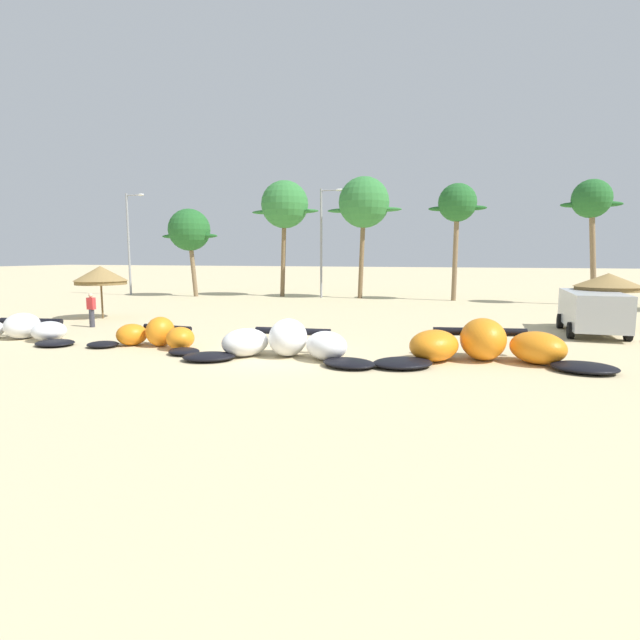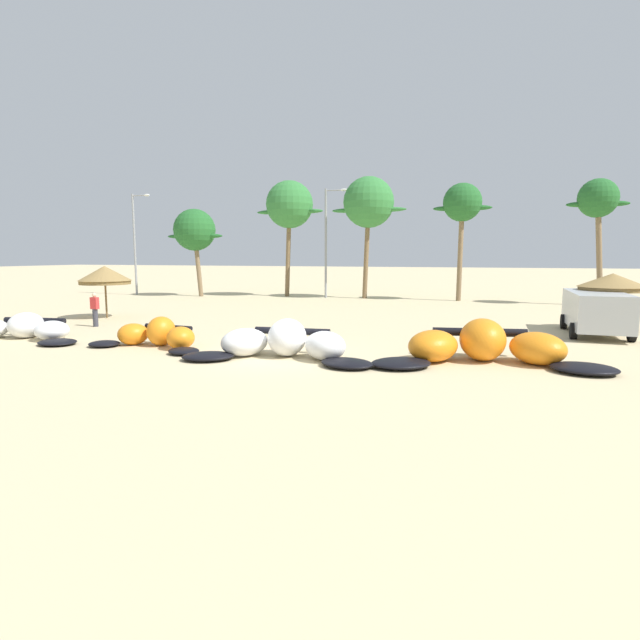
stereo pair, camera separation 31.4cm
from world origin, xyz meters
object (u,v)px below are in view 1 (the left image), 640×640
person_near_kites (91,310)px  beach_umbrella_middle (608,282)px  palm_center_left (457,205)px  palm_leftmost (189,230)px  kite_left (156,336)px  kite_left_of_center (285,343)px  palm_left (285,205)px  palm_center_right (592,202)px  lamppost_west_center (323,237)px  lamppost_west (130,239)px  kite_center (485,346)px  parked_van (592,309)px  palm_left_of_gap (364,203)px  kite_far_left (17,330)px  beach_umbrella_near_van (101,275)px

person_near_kites → beach_umbrella_middle: bearing=14.7°
palm_center_left → palm_leftmost: bearing=-174.2°
kite_left → person_near_kites: 7.17m
kite_left_of_center → palm_left: 26.48m
person_near_kites → palm_center_right: 31.63m
lamppost_west_center → lamppost_west: bearing=-172.6°
kite_left → kite_center: 11.70m
kite_center → palm_left: palm_left is taller
beach_umbrella_middle → parked_van: 2.01m
person_near_kites → palm_left_of_gap: size_ratio=0.17×
kite_far_left → beach_umbrella_near_van: beach_umbrella_near_van is taller
person_near_kites → palm_leftmost: palm_leftmost is taller
kite_left → beach_umbrella_near_van: 10.56m
kite_left_of_center → palm_left: size_ratio=0.71×
parked_van → palm_left: bearing=142.9°
kite_left → palm_center_left: 26.31m
beach_umbrella_near_van → palm_left_of_gap: size_ratio=0.30×
kite_center → beach_umbrella_near_van: beach_umbrella_near_van is taller
palm_center_right → kite_left_of_center: bearing=-119.8°
lamppost_west_center → parked_van: bearing=-41.4°
kite_far_left → kite_left: size_ratio=1.29×
palm_center_left → beach_umbrella_middle: bearing=-62.0°
kite_far_left → parked_van: size_ratio=1.29×
beach_umbrella_near_van → palm_left: bearing=76.0°
beach_umbrella_middle → palm_left_of_gap: palm_left_of_gap is taller
parked_van → palm_left: palm_left is taller
lamppost_west → palm_center_right: bearing=2.8°
beach_umbrella_near_van → person_near_kites: 3.79m
kite_center → lamppost_west: (-28.46, 20.11, 4.26)m
kite_left_of_center → parked_van: 14.01m
beach_umbrella_middle → palm_leftmost: (-28.40, 11.53, 3.20)m
kite_left_of_center → palm_center_left: 25.22m
beach_umbrella_middle → kite_far_left: bearing=-156.8°
lamppost_west → kite_left_of_center: bearing=-44.0°
kite_left_of_center → kite_center: size_ratio=0.90×
kite_far_left → lamppost_west: lamppost_west is taller
kite_far_left → person_near_kites: (0.25, 3.96, 0.41)m
beach_umbrella_middle → lamppost_west_center: bearing=142.9°
kite_left → person_near_kites: size_ratio=3.13×
palm_left_of_gap → kite_left: bearing=-96.7°
person_near_kites → palm_left_of_gap: (8.88, 19.72, 6.57)m
beach_umbrella_middle → palm_left: bearing=146.8°
person_near_kites → palm_leftmost: 18.94m
kite_left → parked_van: bearing=27.4°
kite_center → kite_far_left: bearing=-176.8°
palm_leftmost → palm_left: size_ratio=0.76×
kite_center → lamppost_west: lamppost_west is taller
beach_umbrella_middle → person_near_kites: bearing=-165.3°
kite_left_of_center → palm_left_of_gap: 25.00m
kite_far_left → kite_left: (6.36, 0.22, 0.02)m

